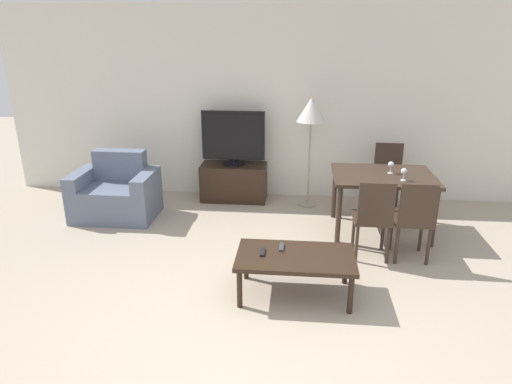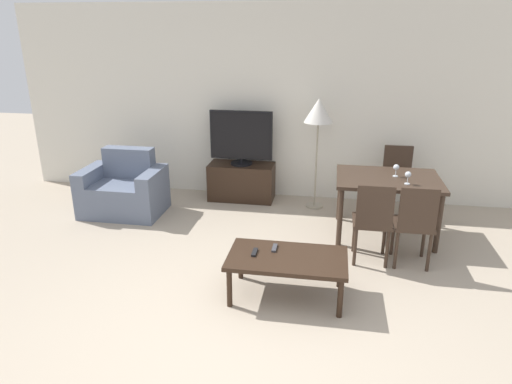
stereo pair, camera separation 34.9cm
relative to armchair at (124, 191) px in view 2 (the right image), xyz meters
The scene contains 15 objects.
ground_plane 3.15m from the armchair, 50.20° to the right, with size 18.00×18.00×0.00m, color tan.
wall_back 2.50m from the armchair, 27.64° to the left, with size 7.84×0.06×2.70m.
armchair is the anchor object (origin of this frame).
tv_stand 1.64m from the armchair, 27.63° to the left, with size 0.93×0.44×0.53m.
tv 1.75m from the armchair, 27.55° to the left, with size 0.88×0.31×0.76m.
coffee_table 2.91m from the armchair, 35.48° to the right, with size 1.08×0.61×0.41m.
dining_table 3.40m from the armchair, ahead, with size 1.18×0.89×0.73m.
dining_chair_near 3.31m from the armchair, 15.91° to the right, with size 0.40×0.40×0.90m.
dining_chair_far 3.64m from the armchair, ahead, with size 0.40×0.40×0.90m.
dining_chair_near_right 3.71m from the armchair, 14.16° to the right, with size 0.40×0.40×0.90m.
floor_lamp 2.78m from the armchair, 13.94° to the left, with size 0.38×0.38×1.51m.
remote_primary 2.67m from the armchair, 39.05° to the right, with size 0.04×0.15×0.02m.
remote_secondary 2.73m from the armchair, 34.90° to the right, with size 0.04×0.15×0.02m.
wine_glass_left 3.51m from the armchair, ahead, with size 0.07×0.07×0.15m.
wine_glass_center 3.62m from the armchair, ahead, with size 0.07×0.07×0.15m.
Camera 2 is at (0.71, -2.96, 2.37)m, focal length 32.00 mm.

